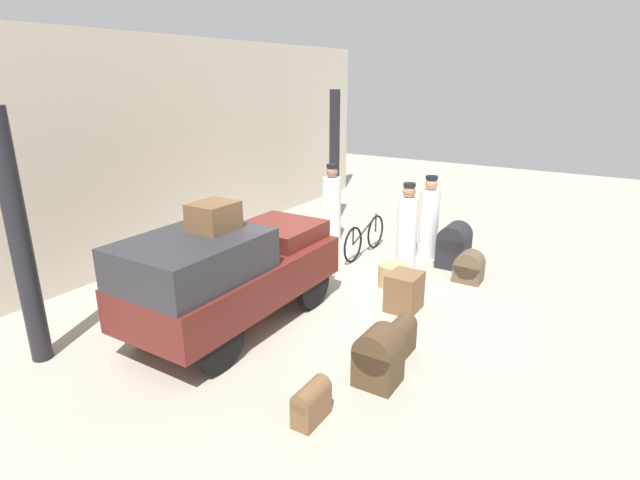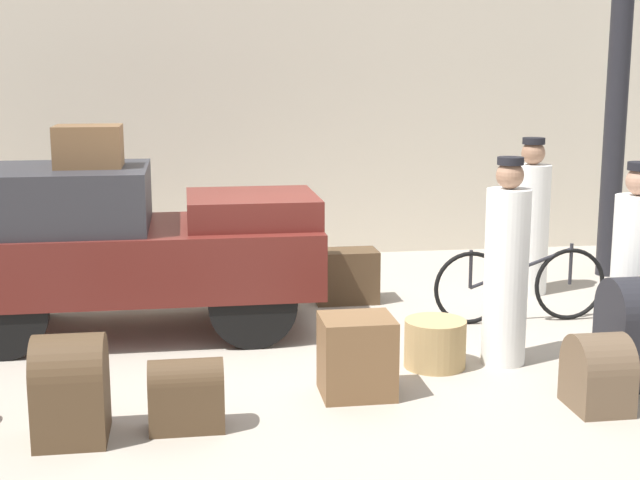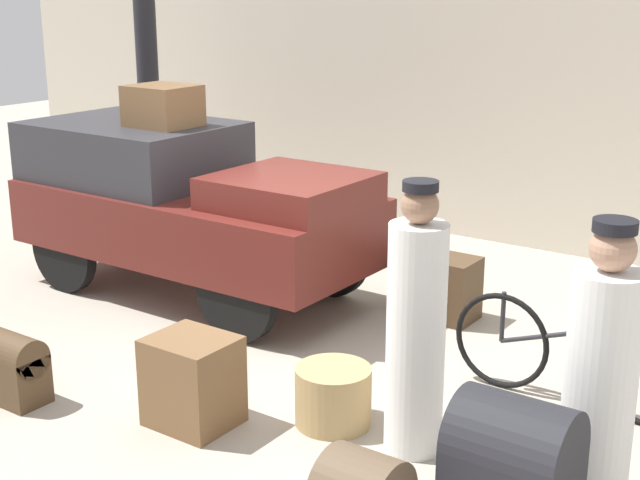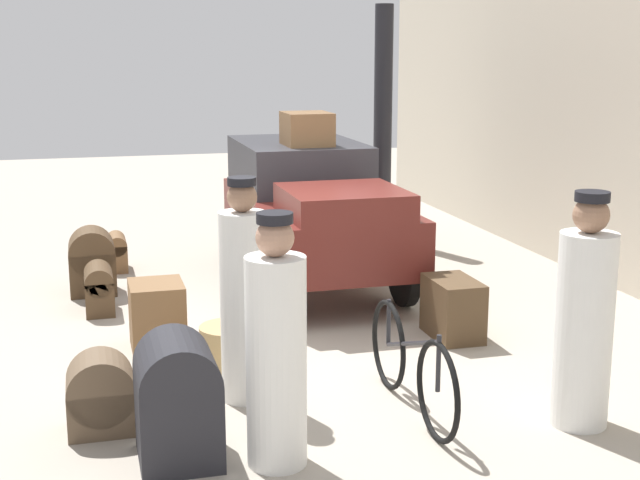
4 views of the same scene
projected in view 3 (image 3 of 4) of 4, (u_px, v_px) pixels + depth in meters
ground_plane at (287, 349)px, 7.52m from camera, size 30.00×30.00×0.00m
station_building_facade at (502, 49)px, 10.09m from camera, size 16.00×0.15×4.50m
canopy_pillar_left at (149, 91)px, 10.90m from camera, size 0.26×0.26×3.39m
truck at (184, 200)px, 8.71m from camera, size 3.61×1.59×1.64m
bicycle at (570, 356)px, 6.43m from camera, size 1.82×0.04×0.80m
wicker_basket at (333, 396)px, 6.21m from camera, size 0.54×0.54×0.42m
porter_lifting_near_truck at (416, 331)px, 5.71m from camera, size 0.38×0.38×1.82m
porter_with_bicycle at (600, 383)px, 5.05m from camera, size 0.41×0.41×1.76m
trunk_wicker_pale at (439, 287)px, 8.18m from camera, size 0.69×0.43×0.59m
trunk_large_brown at (12, 366)px, 6.55m from camera, size 0.54×0.30×0.53m
suitcase_small_leather at (512, 474)px, 4.77m from camera, size 0.63×0.56×0.89m
suitcase_tan_flat at (193, 381)px, 6.19m from camera, size 0.57×0.50×0.64m
trunk_on_truck_roof at (163, 106)px, 8.58m from camera, size 0.62×0.55×0.39m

